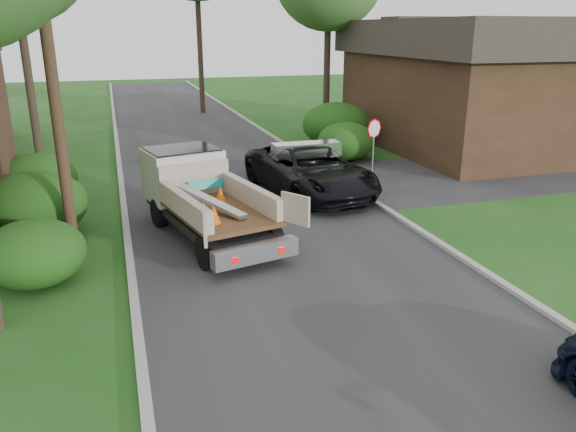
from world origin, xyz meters
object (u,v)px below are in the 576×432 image
Objects in this scene: stop_sign at (374,137)px; black_pickup at (310,170)px; utility_pole at (49,51)px; flatbed_truck at (197,189)px; house_right at (475,83)px.

stop_sign is 3.02m from black_pickup.
utility_pole is 1.58× the size of flatbed_truck.
utility_pole is at bearing -159.38° from stop_sign.
stop_sign reaches higher than flatbed_truck.
stop_sign is 9.37m from house_right.
utility_pole is at bearing 177.89° from flatbed_truck.
stop_sign is 0.19× the size of house_right.
utility_pole reaches higher than house_right.
flatbed_truck is (-7.23, -3.35, -0.55)m from stop_sign.
house_right is at bearing 15.99° from flatbed_truck.
black_pickup is (-2.80, -0.71, -0.91)m from stop_sign.
utility_pole is at bearing -153.99° from house_right.
house_right is at bearing 19.78° from black_pickup.
stop_sign is at bearing 5.71° from black_pickup.
black_pickup is (4.43, 2.64, -0.36)m from flatbed_truck.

